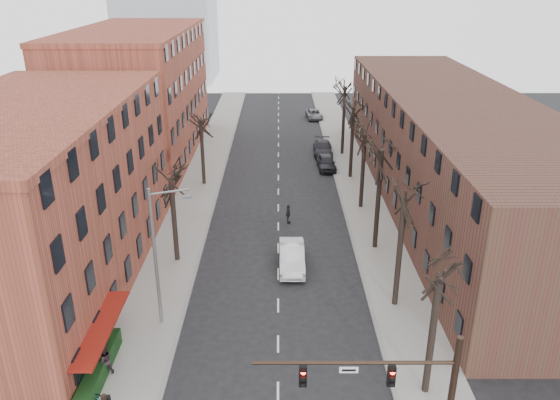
{
  "coord_description": "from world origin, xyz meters",
  "views": [
    {
      "loc": [
        0.06,
        -18.18,
        20.08
      ],
      "look_at": [
        0.14,
        20.3,
        4.0
      ],
      "focal_mm": 35.0,
      "sensor_mm": 36.0,
      "label": 1
    }
  ],
  "objects_px": {
    "parked_car_near": "(326,162)",
    "parked_car_mid": "(323,148)",
    "silver_sedan": "(292,257)",
    "bicycle": "(85,397)"
  },
  "relations": [
    {
      "from": "silver_sedan",
      "to": "parked_car_mid",
      "type": "height_order",
      "value": "silver_sedan"
    },
    {
      "from": "parked_car_mid",
      "to": "bicycle",
      "type": "bearing_deg",
      "value": -108.43
    },
    {
      "from": "silver_sedan",
      "to": "bicycle",
      "type": "relative_size",
      "value": 3.07
    },
    {
      "from": "bicycle",
      "to": "parked_car_near",
      "type": "bearing_deg",
      "value": -27.92
    },
    {
      "from": "parked_car_near",
      "to": "parked_car_mid",
      "type": "bearing_deg",
      "value": 87.7
    },
    {
      "from": "silver_sedan",
      "to": "bicycle",
      "type": "xyz_separation_m",
      "value": [
        -10.6,
        -13.97,
        -0.26
      ]
    },
    {
      "from": "silver_sedan",
      "to": "bicycle",
      "type": "bearing_deg",
      "value": -127.44
    },
    {
      "from": "parked_car_mid",
      "to": "bicycle",
      "type": "xyz_separation_m",
      "value": [
        -14.9,
        -40.98,
        -0.19
      ]
    },
    {
      "from": "parked_car_near",
      "to": "parked_car_mid",
      "type": "distance_m",
      "value": 5.27
    },
    {
      "from": "silver_sedan",
      "to": "bicycle",
      "type": "height_order",
      "value": "silver_sedan"
    }
  ]
}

